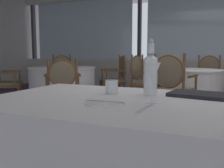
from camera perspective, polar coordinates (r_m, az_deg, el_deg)
The scene contains 19 objects.
ground_plane at distance 3.02m, azimuth 19.62°, elevation -12.37°, with size 15.11×15.11×0.00m, color #47384C.
window_wall_far at distance 6.58m, azimuth 22.08°, elevation 7.74°, with size 11.63×0.14×2.85m.
foreground_table at distance 1.41m, azimuth 3.06°, elevation -18.62°, with size 1.53×0.95×0.74m.
side_plate at distance 1.19m, azimuth -1.71°, elevation -4.43°, with size 0.20×0.20×0.01m, color white.
butter_knife at distance 1.19m, azimuth -1.71°, elevation -4.19°, with size 0.20×0.02×0.00m, color silver.
dinner_fork at distance 1.08m, azimuth 7.75°, elevation -5.78°, with size 0.20×0.02×0.00m, color silver.
water_bottle at distance 1.47m, azimuth 9.05°, elevation 2.65°, with size 0.08×0.08×0.33m.
wine_glass at distance 1.21m, azimuth 9.47°, elevation 2.37°, with size 0.08×0.08×0.20m.
water_tumbler at distance 1.50m, azimuth -0.09°, elevation -0.63°, with size 0.08×0.08×0.08m, color white.
menu_book at distance 1.49m, azimuth 19.99°, elevation -2.36°, with size 0.33×0.22×0.02m, color black.
background_table_0 at distance 4.26m, azimuth 18.29°, elevation -1.68°, with size 1.01×1.01×0.74m.
dining_chair_0_0 at distance 5.13m, azimuth 21.41°, elevation 1.87°, with size 0.60×0.55×0.97m.
dining_chair_0_1 at distance 4.59m, azimuth 7.07°, elevation 1.61°, with size 0.55×0.60×0.98m.
dining_chair_0_2 at distance 3.35m, azimuth 13.77°, elevation -0.05°, with size 0.60×0.55×1.00m.
background_table_2 at distance 4.82m, azimuth -11.50°, elevation -0.50°, with size 1.29×1.29×0.74m.
dining_chair_2_0 at distance 3.73m, azimuth -11.48°, elevation -0.02°, with size 0.66×0.64×0.92m.
dining_chair_2_1 at distance 4.92m, azimuth 1.10°, elevation 2.02°, with size 0.64×0.66×0.97m.
dining_chair_2_2 at distance 5.87m, azimuth -11.60°, elevation 2.80°, with size 0.66×0.64×0.98m.
dining_chair_2_3 at distance 4.92m, azimuth -24.13°, elevation 1.09°, with size 0.64×0.66×0.92m.
Camera 1 is at (0.14, -2.86, 0.98)m, focal length 38.98 mm.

